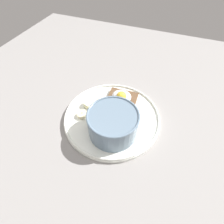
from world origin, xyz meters
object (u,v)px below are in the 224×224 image
at_px(poached_egg, 122,96).
at_px(banana_slice_back, 82,114).
at_px(oatmeal_bowl, 113,123).
at_px(banana_slice_right, 95,110).
at_px(toast_slice, 121,101).
at_px(banana_slice_front, 89,104).
at_px(banana_slice_left, 98,100).

relative_size(poached_egg, banana_slice_back, 1.47).
height_order(oatmeal_bowl, banana_slice_back, oatmeal_bowl).
height_order(banana_slice_back, banana_slice_right, banana_slice_right).
relative_size(oatmeal_bowl, toast_slice, 1.39).
bearing_deg(oatmeal_bowl, poached_egg, -82.61).
height_order(banana_slice_front, banana_slice_right, banana_slice_front).
relative_size(oatmeal_bowl, banana_slice_right, 2.78).
height_order(banana_slice_front, banana_slice_left, banana_slice_front).
xyz_separation_m(poached_egg, banana_slice_right, (0.06, 0.06, -0.02)).
relative_size(banana_slice_left, banana_slice_back, 1.13).
height_order(toast_slice, banana_slice_right, banana_slice_right).
bearing_deg(banana_slice_left, banana_slice_back, 75.94).
height_order(banana_slice_left, banana_slice_back, banana_slice_back).
height_order(poached_egg, banana_slice_front, poached_egg).
distance_m(poached_egg, banana_slice_back, 0.12).
bearing_deg(banana_slice_left, banana_slice_right, 102.04).
relative_size(toast_slice, banana_slice_back, 2.40).
distance_m(banana_slice_left, banana_slice_back, 0.07).
height_order(banana_slice_front, banana_slice_back, banana_slice_front).
xyz_separation_m(toast_slice, banana_slice_right, (0.06, 0.06, 0.00)).
distance_m(banana_slice_front, banana_slice_right, 0.03).
bearing_deg(poached_egg, banana_slice_left, 16.96).
bearing_deg(banana_slice_right, oatmeal_bowl, 148.60).
distance_m(oatmeal_bowl, poached_egg, 0.11).
bearing_deg(poached_egg, toast_slice, -76.52).
bearing_deg(banana_slice_back, banana_slice_front, -90.34).
height_order(toast_slice, banana_slice_front, banana_slice_front).
xyz_separation_m(oatmeal_bowl, banana_slice_front, (0.10, -0.06, -0.03)).
relative_size(poached_egg, banana_slice_front, 1.32).
bearing_deg(banana_slice_front, banana_slice_left, -124.43).
bearing_deg(banana_slice_front, toast_slice, -150.91).
distance_m(poached_egg, banana_slice_right, 0.09).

